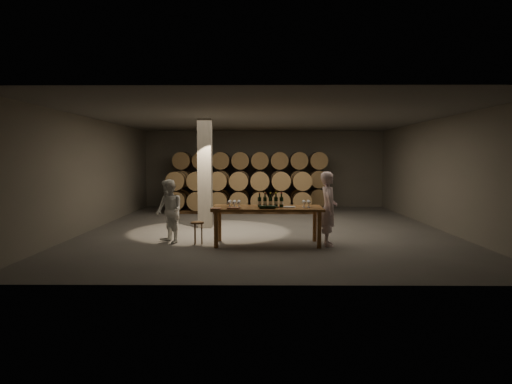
{
  "coord_description": "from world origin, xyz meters",
  "views": [
    {
      "loc": [
        -0.17,
        -13.25,
        2.06
      ],
      "look_at": [
        -0.29,
        -0.4,
        1.1
      ],
      "focal_mm": 32.0,
      "sensor_mm": 36.0,
      "label": 1
    }
  ],
  "objects_px": {
    "tasting_table": "(267,211)",
    "person_woman": "(169,211)",
    "plate": "(289,207)",
    "person_man": "(328,209)",
    "bottle_cluster": "(270,202)",
    "stool": "(197,226)",
    "notebook_near": "(234,208)"
  },
  "relations": [
    {
      "from": "plate",
      "to": "stool",
      "type": "bearing_deg",
      "value": 177.58
    },
    {
      "from": "plate",
      "to": "person_man",
      "type": "bearing_deg",
      "value": -3.52
    },
    {
      "from": "bottle_cluster",
      "to": "plate",
      "type": "distance_m",
      "value": 0.46
    },
    {
      "from": "plate",
      "to": "notebook_near",
      "type": "xyz_separation_m",
      "value": [
        -1.3,
        -0.33,
        0.01
      ]
    },
    {
      "from": "tasting_table",
      "to": "bottle_cluster",
      "type": "distance_m",
      "value": 0.24
    },
    {
      "from": "person_woman",
      "to": "plate",
      "type": "bearing_deg",
      "value": 46.27
    },
    {
      "from": "tasting_table",
      "to": "stool",
      "type": "relative_size",
      "value": 4.88
    },
    {
      "from": "tasting_table",
      "to": "person_man",
      "type": "relative_size",
      "value": 1.49
    },
    {
      "from": "person_woman",
      "to": "notebook_near",
      "type": "bearing_deg",
      "value": 31.52
    },
    {
      "from": "tasting_table",
      "to": "person_man",
      "type": "bearing_deg",
      "value": -4.04
    },
    {
      "from": "plate",
      "to": "person_woman",
      "type": "distance_m",
      "value": 2.9
    },
    {
      "from": "stool",
      "to": "person_man",
      "type": "distance_m",
      "value": 3.14
    },
    {
      "from": "tasting_table",
      "to": "person_woman",
      "type": "height_order",
      "value": "person_woman"
    },
    {
      "from": "plate",
      "to": "stool",
      "type": "xyz_separation_m",
      "value": [
        -2.19,
        0.09,
        -0.47
      ]
    },
    {
      "from": "tasting_table",
      "to": "person_man",
      "type": "xyz_separation_m",
      "value": [
        1.43,
        -0.1,
        0.08
      ]
    },
    {
      "from": "plate",
      "to": "person_woman",
      "type": "height_order",
      "value": "person_woman"
    },
    {
      "from": "tasting_table",
      "to": "person_woman",
      "type": "distance_m",
      "value": 2.38
    },
    {
      "from": "stool",
      "to": "person_man",
      "type": "bearing_deg",
      "value": -2.75
    },
    {
      "from": "tasting_table",
      "to": "bottle_cluster",
      "type": "relative_size",
      "value": 4.29
    },
    {
      "from": "notebook_near",
      "to": "stool",
      "type": "bearing_deg",
      "value": 159.05
    },
    {
      "from": "bottle_cluster",
      "to": "plate",
      "type": "xyz_separation_m",
      "value": [
        0.44,
        -0.08,
        -0.12
      ]
    },
    {
      "from": "tasting_table",
      "to": "plate",
      "type": "bearing_deg",
      "value": -4.96
    },
    {
      "from": "notebook_near",
      "to": "stool",
      "type": "height_order",
      "value": "notebook_near"
    },
    {
      "from": "tasting_table",
      "to": "stool",
      "type": "height_order",
      "value": "tasting_table"
    },
    {
      "from": "person_man",
      "to": "stool",
      "type": "bearing_deg",
      "value": 88.24
    },
    {
      "from": "person_man",
      "to": "bottle_cluster",
      "type": "bearing_deg",
      "value": 85.35
    },
    {
      "from": "notebook_near",
      "to": "person_woman",
      "type": "height_order",
      "value": "person_woman"
    },
    {
      "from": "bottle_cluster",
      "to": "person_woman",
      "type": "distance_m",
      "value": 2.46
    },
    {
      "from": "tasting_table",
      "to": "notebook_near",
      "type": "bearing_deg",
      "value": -154.24
    },
    {
      "from": "tasting_table",
      "to": "bottle_cluster",
      "type": "height_order",
      "value": "bottle_cluster"
    },
    {
      "from": "bottle_cluster",
      "to": "stool",
      "type": "height_order",
      "value": "bottle_cluster"
    },
    {
      "from": "plate",
      "to": "notebook_near",
      "type": "height_order",
      "value": "notebook_near"
    }
  ]
}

